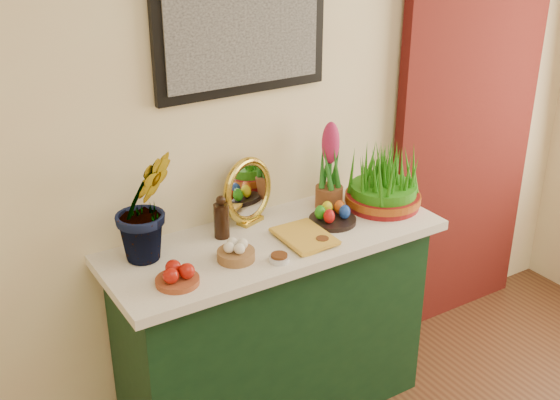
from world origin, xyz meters
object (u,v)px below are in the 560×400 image
Objects in this scene: mirror at (248,191)px; wheatgrass_sabzeh at (384,181)px; hyacinth_green at (144,189)px; sideboard at (274,332)px; book at (284,242)px.

wheatgrass_sabzeh is (0.58, -0.18, -0.02)m from mirror.
hyacinth_green reaches higher than mirror.
mirror reaches higher than wheatgrass_sabzeh.
wheatgrass_sabzeh is (1.05, -0.11, -0.16)m from hyacinth_green.
sideboard is 2.29× the size of hyacinth_green.
hyacinth_green is 1.07m from wheatgrass_sabzeh.
hyacinth_green reaches higher than sideboard.
book is 0.75× the size of wheatgrass_sabzeh.
hyacinth_green is 1.71× the size of wheatgrass_sabzeh.
hyacinth_green is 0.50m from mirror.
mirror is 0.29m from book.
hyacinth_green is 2.28× the size of book.
sideboard is at bearing -13.84° from hyacinth_green.
hyacinth_green reaches higher than book.
book is (0.48, -0.19, -0.27)m from hyacinth_green.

